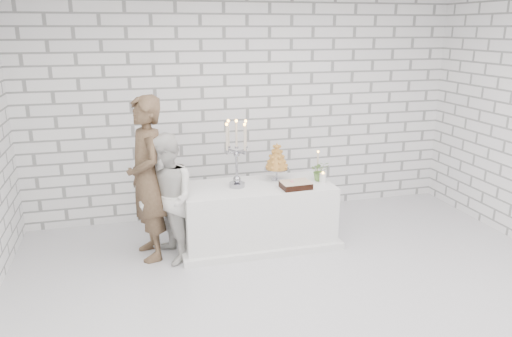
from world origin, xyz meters
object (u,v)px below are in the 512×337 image
Objects in this scene: groom at (147,179)px; croquembouche at (277,161)px; cake_table at (257,214)px; candelabra at (237,154)px; bride at (167,199)px.

croquembouche is at bearing 84.74° from groom.
cake_table is at bearing -152.41° from croquembouche.
bride is at bearing -167.29° from candelabra.
candelabra is (0.84, 0.19, 0.42)m from bride.
groom is (-1.29, -0.02, 0.56)m from cake_table.
groom is 0.32m from bride.
candelabra is (1.04, 0.02, 0.22)m from groom.
groom is 1.58m from croquembouche.
cake_table is at bearing 79.46° from groom.
candelabra reaches higher than bride.
bride is at bearing 37.37° from groom.
bride reaches higher than cake_table.
groom is 1.06m from candelabra.
candelabra reaches higher than croquembouche.
cake_table is 3.79× the size of croquembouche.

